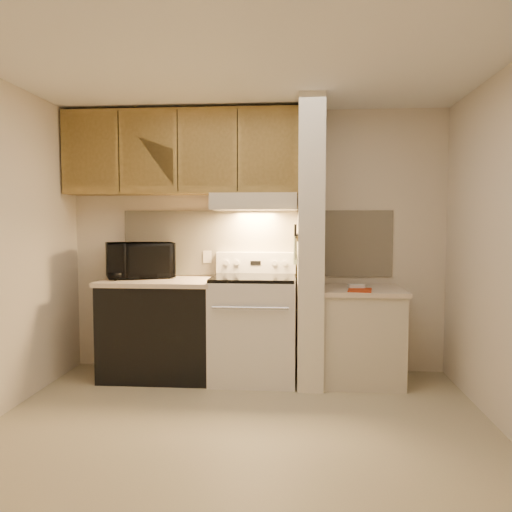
# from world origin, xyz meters

# --- Properties ---
(floor) EXTENTS (3.60, 3.60, 0.00)m
(floor) POSITION_xyz_m (0.00, 0.00, 0.00)
(floor) COLOR tan
(floor) RESTS_ON ground
(ceiling) EXTENTS (3.60, 3.60, 0.00)m
(ceiling) POSITION_xyz_m (0.00, 0.00, 2.50)
(ceiling) COLOR white
(ceiling) RESTS_ON wall_back
(wall_back) EXTENTS (3.60, 2.50, 0.02)m
(wall_back) POSITION_xyz_m (0.00, 1.50, 1.25)
(wall_back) COLOR beige
(wall_back) RESTS_ON floor
(backsplash) EXTENTS (2.60, 0.02, 0.63)m
(backsplash) POSITION_xyz_m (0.00, 1.49, 1.24)
(backsplash) COLOR beige
(backsplash) RESTS_ON wall_back
(range_body) EXTENTS (0.76, 0.65, 0.92)m
(range_body) POSITION_xyz_m (0.00, 1.16, 0.46)
(range_body) COLOR silver
(range_body) RESTS_ON floor
(oven_window) EXTENTS (0.50, 0.01, 0.30)m
(oven_window) POSITION_xyz_m (0.00, 0.84, 0.50)
(oven_window) COLOR black
(oven_window) RESTS_ON range_body
(oven_handle) EXTENTS (0.65, 0.02, 0.02)m
(oven_handle) POSITION_xyz_m (0.00, 0.80, 0.72)
(oven_handle) COLOR silver
(oven_handle) RESTS_ON range_body
(cooktop) EXTENTS (0.74, 0.64, 0.03)m
(cooktop) POSITION_xyz_m (0.00, 1.16, 0.94)
(cooktop) COLOR black
(cooktop) RESTS_ON range_body
(range_backguard) EXTENTS (0.76, 0.08, 0.20)m
(range_backguard) POSITION_xyz_m (0.00, 1.44, 1.05)
(range_backguard) COLOR silver
(range_backguard) RESTS_ON range_body
(range_display) EXTENTS (0.10, 0.01, 0.04)m
(range_display) POSITION_xyz_m (0.00, 1.40, 1.05)
(range_display) COLOR black
(range_display) RESTS_ON range_backguard
(range_knob_left_outer) EXTENTS (0.05, 0.02, 0.05)m
(range_knob_left_outer) POSITION_xyz_m (-0.28, 1.40, 1.05)
(range_knob_left_outer) COLOR silver
(range_knob_left_outer) RESTS_ON range_backguard
(range_knob_left_inner) EXTENTS (0.05, 0.02, 0.05)m
(range_knob_left_inner) POSITION_xyz_m (-0.18, 1.40, 1.05)
(range_knob_left_inner) COLOR silver
(range_knob_left_inner) RESTS_ON range_backguard
(range_knob_right_inner) EXTENTS (0.05, 0.02, 0.05)m
(range_knob_right_inner) POSITION_xyz_m (0.18, 1.40, 1.05)
(range_knob_right_inner) COLOR silver
(range_knob_right_inner) RESTS_ON range_backguard
(range_knob_right_outer) EXTENTS (0.05, 0.02, 0.05)m
(range_knob_right_outer) POSITION_xyz_m (0.28, 1.40, 1.05)
(range_knob_right_outer) COLOR silver
(range_knob_right_outer) RESTS_ON range_backguard
(dishwasher_front) EXTENTS (1.00, 0.63, 0.87)m
(dishwasher_front) POSITION_xyz_m (-0.88, 1.17, 0.43)
(dishwasher_front) COLOR black
(dishwasher_front) RESTS_ON floor
(left_countertop) EXTENTS (1.04, 0.67, 0.04)m
(left_countertop) POSITION_xyz_m (-0.88, 1.17, 0.89)
(left_countertop) COLOR beige
(left_countertop) RESTS_ON dishwasher_front
(spoon_rest) EXTENTS (0.23, 0.08, 0.02)m
(spoon_rest) POSITION_xyz_m (-1.02, 1.31, 0.92)
(spoon_rest) COLOR black
(spoon_rest) RESTS_ON left_countertop
(teal_jar) EXTENTS (0.11, 0.11, 0.09)m
(teal_jar) POSITION_xyz_m (-0.83, 1.39, 0.96)
(teal_jar) COLOR #255B51
(teal_jar) RESTS_ON left_countertop
(outlet) EXTENTS (0.08, 0.01, 0.12)m
(outlet) POSITION_xyz_m (-0.48, 1.48, 1.10)
(outlet) COLOR beige
(outlet) RESTS_ON backsplash
(microwave) EXTENTS (0.72, 0.63, 0.34)m
(microwave) POSITION_xyz_m (-1.10, 1.31, 1.08)
(microwave) COLOR black
(microwave) RESTS_ON left_countertop
(partition_pillar) EXTENTS (0.22, 0.70, 2.50)m
(partition_pillar) POSITION_xyz_m (0.51, 1.15, 1.25)
(partition_pillar) COLOR silver
(partition_pillar) RESTS_ON floor
(pillar_trim) EXTENTS (0.01, 0.70, 0.04)m
(pillar_trim) POSITION_xyz_m (0.39, 1.15, 1.30)
(pillar_trim) COLOR olive
(pillar_trim) RESTS_ON partition_pillar
(knife_strip) EXTENTS (0.02, 0.42, 0.04)m
(knife_strip) POSITION_xyz_m (0.39, 1.10, 1.32)
(knife_strip) COLOR black
(knife_strip) RESTS_ON partition_pillar
(knife_blade_a) EXTENTS (0.01, 0.03, 0.16)m
(knife_blade_a) POSITION_xyz_m (0.38, 0.93, 1.22)
(knife_blade_a) COLOR silver
(knife_blade_a) RESTS_ON knife_strip
(knife_handle_a) EXTENTS (0.02, 0.02, 0.10)m
(knife_handle_a) POSITION_xyz_m (0.38, 0.93, 1.37)
(knife_handle_a) COLOR black
(knife_handle_a) RESTS_ON knife_strip
(knife_blade_b) EXTENTS (0.01, 0.04, 0.18)m
(knife_blade_b) POSITION_xyz_m (0.38, 1.01, 1.21)
(knife_blade_b) COLOR silver
(knife_blade_b) RESTS_ON knife_strip
(knife_handle_b) EXTENTS (0.02, 0.02, 0.10)m
(knife_handle_b) POSITION_xyz_m (0.38, 1.02, 1.37)
(knife_handle_b) COLOR black
(knife_handle_b) RESTS_ON knife_strip
(knife_blade_c) EXTENTS (0.01, 0.04, 0.20)m
(knife_blade_c) POSITION_xyz_m (0.38, 1.09, 1.20)
(knife_blade_c) COLOR silver
(knife_blade_c) RESTS_ON knife_strip
(knife_handle_c) EXTENTS (0.02, 0.02, 0.10)m
(knife_handle_c) POSITION_xyz_m (0.38, 1.11, 1.37)
(knife_handle_c) COLOR black
(knife_handle_c) RESTS_ON knife_strip
(knife_blade_d) EXTENTS (0.01, 0.04, 0.16)m
(knife_blade_d) POSITION_xyz_m (0.38, 1.19, 1.22)
(knife_blade_d) COLOR silver
(knife_blade_d) RESTS_ON knife_strip
(knife_handle_d) EXTENTS (0.02, 0.02, 0.10)m
(knife_handle_d) POSITION_xyz_m (0.38, 1.17, 1.37)
(knife_handle_d) COLOR black
(knife_handle_d) RESTS_ON knife_strip
(knife_blade_e) EXTENTS (0.01, 0.04, 0.18)m
(knife_blade_e) POSITION_xyz_m (0.38, 1.25, 1.21)
(knife_blade_e) COLOR silver
(knife_blade_e) RESTS_ON knife_strip
(knife_handle_e) EXTENTS (0.02, 0.02, 0.10)m
(knife_handle_e) POSITION_xyz_m (0.38, 1.26, 1.37)
(knife_handle_e) COLOR black
(knife_handle_e) RESTS_ON knife_strip
(oven_mitt) EXTENTS (0.03, 0.11, 0.26)m
(oven_mitt) POSITION_xyz_m (0.38, 1.32, 1.18)
(oven_mitt) COLOR gray
(oven_mitt) RESTS_ON partition_pillar
(right_cab_base) EXTENTS (0.70, 0.60, 0.81)m
(right_cab_base) POSITION_xyz_m (0.97, 1.15, 0.40)
(right_cab_base) COLOR beige
(right_cab_base) RESTS_ON floor
(right_countertop) EXTENTS (0.74, 0.64, 0.04)m
(right_countertop) POSITION_xyz_m (0.97, 1.15, 0.83)
(right_countertop) COLOR beige
(right_countertop) RESTS_ON right_cab_base
(red_folder) EXTENTS (0.24, 0.30, 0.01)m
(red_folder) POSITION_xyz_m (0.93, 1.00, 0.85)
(red_folder) COLOR #AC3010
(red_folder) RESTS_ON right_countertop
(white_box) EXTENTS (0.14, 0.10, 0.04)m
(white_box) POSITION_xyz_m (0.92, 1.13, 0.87)
(white_box) COLOR white
(white_box) RESTS_ON right_countertop
(range_hood) EXTENTS (0.78, 0.44, 0.15)m
(range_hood) POSITION_xyz_m (0.00, 1.28, 1.62)
(range_hood) COLOR beige
(range_hood) RESTS_ON upper_cabinets
(hood_lip) EXTENTS (0.78, 0.04, 0.06)m
(hood_lip) POSITION_xyz_m (0.00, 1.07, 1.58)
(hood_lip) COLOR beige
(hood_lip) RESTS_ON range_hood
(upper_cabinets) EXTENTS (2.18, 0.33, 0.77)m
(upper_cabinets) POSITION_xyz_m (-0.69, 1.32, 2.08)
(upper_cabinets) COLOR olive
(upper_cabinets) RESTS_ON wall_back
(cab_door_a) EXTENTS (0.46, 0.01, 0.63)m
(cab_door_a) POSITION_xyz_m (-1.51, 1.17, 2.08)
(cab_door_a) COLOR olive
(cab_door_a) RESTS_ON upper_cabinets
(cab_gap_a) EXTENTS (0.01, 0.01, 0.73)m
(cab_gap_a) POSITION_xyz_m (-1.23, 1.16, 2.08)
(cab_gap_a) COLOR black
(cab_gap_a) RESTS_ON upper_cabinets
(cab_door_b) EXTENTS (0.46, 0.01, 0.63)m
(cab_door_b) POSITION_xyz_m (-0.96, 1.17, 2.08)
(cab_door_b) COLOR olive
(cab_door_b) RESTS_ON upper_cabinets
(cab_gap_b) EXTENTS (0.01, 0.01, 0.73)m
(cab_gap_b) POSITION_xyz_m (-0.69, 1.16, 2.08)
(cab_gap_b) COLOR black
(cab_gap_b) RESTS_ON upper_cabinets
(cab_door_c) EXTENTS (0.46, 0.01, 0.63)m
(cab_door_c) POSITION_xyz_m (-0.42, 1.17, 2.08)
(cab_door_c) COLOR olive
(cab_door_c) RESTS_ON upper_cabinets
(cab_gap_c) EXTENTS (0.01, 0.01, 0.73)m
(cab_gap_c) POSITION_xyz_m (-0.14, 1.16, 2.08)
(cab_gap_c) COLOR black
(cab_gap_c) RESTS_ON upper_cabinets
(cab_door_d) EXTENTS (0.46, 0.01, 0.63)m
(cab_door_d) POSITION_xyz_m (0.13, 1.17, 2.08)
(cab_door_d) COLOR olive
(cab_door_d) RESTS_ON upper_cabinets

